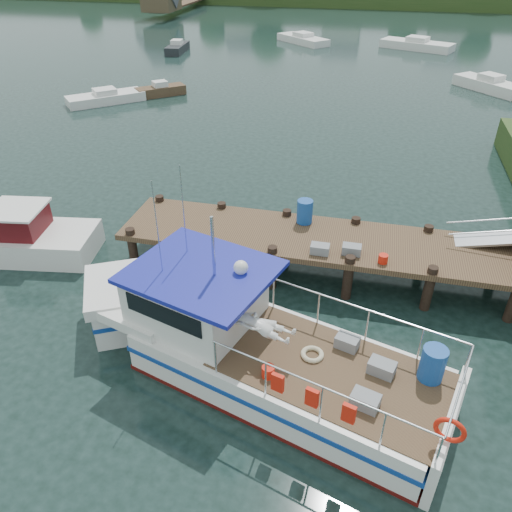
% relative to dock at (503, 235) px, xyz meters
% --- Properties ---
extents(ground_plane, '(160.00, 160.00, 0.00)m').
position_rel_dock_xyz_m(ground_plane, '(-6.51, -0.01, -2.24)').
color(ground_plane, black).
extents(dock, '(16.60, 3.00, 4.78)m').
position_rel_dock_xyz_m(dock, '(0.00, 0.00, 0.00)').
color(dock, '#4D3824').
rests_on(dock, ground).
extents(lobster_boat, '(11.12, 5.84, 5.40)m').
position_rel_dock_xyz_m(lobster_boat, '(-7.04, -5.16, -1.26)').
color(lobster_boat, silver).
rests_on(lobster_boat, ground).
extents(work_boat, '(7.56, 3.26, 3.95)m').
position_rel_dock_xyz_m(work_boat, '(-17.20, -1.49, -1.61)').
color(work_boat, silver).
rests_on(work_boat, ground).
extents(moored_rowboat, '(3.46, 3.27, 1.03)m').
position_rel_dock_xyz_m(moored_rowboat, '(-19.81, 19.88, -1.86)').
color(moored_rowboat, '#4D3824').
rests_on(moored_rowboat, ground).
extents(moored_far, '(7.53, 4.93, 1.21)m').
position_rel_dock_xyz_m(moored_far, '(-1.01, 42.02, -1.79)').
color(moored_far, silver).
rests_on(moored_far, ground).
extents(moored_a, '(5.06, 4.90, 0.97)m').
position_rel_dock_xyz_m(moored_a, '(-22.86, 17.27, -1.88)').
color(moored_a, silver).
rests_on(moored_a, ground).
extents(moored_b, '(5.08, 5.29, 1.21)m').
position_rel_dock_xyz_m(moored_b, '(3.83, 26.91, -1.79)').
color(moored_b, silver).
rests_on(moored_b, ground).
extents(moored_d, '(6.24, 5.95, 1.09)m').
position_rel_dock_xyz_m(moored_d, '(-12.85, 42.62, -1.83)').
color(moored_d, silver).
rests_on(moored_d, ground).
extents(moored_e, '(1.87, 4.40, 1.18)m').
position_rel_dock_xyz_m(moored_e, '(-24.24, 34.86, -1.80)').
color(moored_e, black).
rests_on(moored_e, ground).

